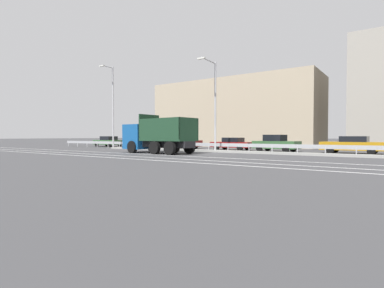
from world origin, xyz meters
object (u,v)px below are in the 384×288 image
at_px(dump_truck, 152,138).
at_px(street_lamp_0, 112,104).
at_px(street_lamp_1, 214,101).
at_px(parked_car_0, 108,141).
at_px(median_road_sign, 171,138).
at_px(parked_car_5, 353,145).
at_px(parked_car_4, 276,143).
at_px(parked_car_3, 232,144).
at_px(parked_car_1, 145,142).
at_px(parked_car_2, 180,142).

relative_size(dump_truck, street_lamp_0, 0.74).
height_order(street_lamp_1, parked_car_0, street_lamp_1).
bearing_deg(street_lamp_0, dump_truck, -22.56).
relative_size(median_road_sign, parked_car_5, 0.49).
xyz_separation_m(street_lamp_1, parked_car_4, (4.46, 3.71, -3.85)).
relative_size(median_road_sign, street_lamp_0, 0.25).
bearing_deg(parked_car_3, street_lamp_1, -174.22).
bearing_deg(dump_truck, parked_car_1, 50.56).
height_order(parked_car_0, parked_car_5, parked_car_5).
bearing_deg(dump_truck, parked_car_5, -55.66).
xyz_separation_m(dump_truck, parked_car_4, (8.27, 7.84, -0.49)).
height_order(median_road_sign, street_lamp_1, street_lamp_1).
bearing_deg(street_lamp_1, parked_car_3, 93.88).
height_order(median_road_sign, parked_car_3, median_road_sign).
bearing_deg(parked_car_0, median_road_sign, -102.30).
relative_size(parked_car_0, parked_car_2, 0.96).
bearing_deg(parked_car_5, parked_car_3, 93.17).
bearing_deg(parked_car_5, parked_car_0, 93.69).
bearing_deg(parked_car_1, street_lamp_1, 76.16).
bearing_deg(parked_car_2, parked_car_1, 86.06).
bearing_deg(parked_car_1, street_lamp_0, -10.19).
height_order(parked_car_1, parked_car_4, parked_car_4).
distance_m(parked_car_0, parked_car_2, 12.31).
xyz_separation_m(parked_car_1, parked_car_2, (5.81, -0.34, 0.02)).
height_order(median_road_sign, street_lamp_0, street_lamp_0).
distance_m(parked_car_2, parked_car_4, 11.21).
distance_m(street_lamp_0, parked_car_3, 14.77).
bearing_deg(parked_car_0, street_lamp_0, -123.08).
bearing_deg(parked_car_5, street_lamp_0, 102.79).
distance_m(parked_car_0, parked_car_4, 23.52).
relative_size(median_road_sign, parked_car_3, 0.55).
bearing_deg(parked_car_2, dump_truck, -160.45).
distance_m(median_road_sign, street_lamp_0, 9.49).
relative_size(median_road_sign, street_lamp_1, 0.29).
relative_size(street_lamp_1, parked_car_3, 1.87).
distance_m(parked_car_3, parked_car_4, 4.77).
distance_m(median_road_sign, parked_car_2, 4.17).
relative_size(street_lamp_1, parked_car_2, 1.67).
distance_m(dump_truck, parked_car_5, 16.74).
xyz_separation_m(dump_truck, parked_car_1, (-8.75, 8.37, -0.55)).
bearing_deg(parked_car_3, parked_car_2, 94.44).
bearing_deg(dump_truck, parked_car_4, -42.20).
height_order(parked_car_2, parked_car_5, parked_car_5).
relative_size(dump_truck, parked_car_4, 1.70).
xyz_separation_m(street_lamp_0, parked_car_3, (13.41, 4.21, -4.53)).
xyz_separation_m(street_lamp_0, parked_car_5, (24.38, 4.27, -4.46)).
relative_size(parked_car_0, parked_car_1, 0.97).
distance_m(dump_truck, parked_car_2, 8.57).
relative_size(parked_car_3, parked_car_4, 1.05).
xyz_separation_m(median_road_sign, parked_car_5, (15.74, 4.13, -0.54)).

